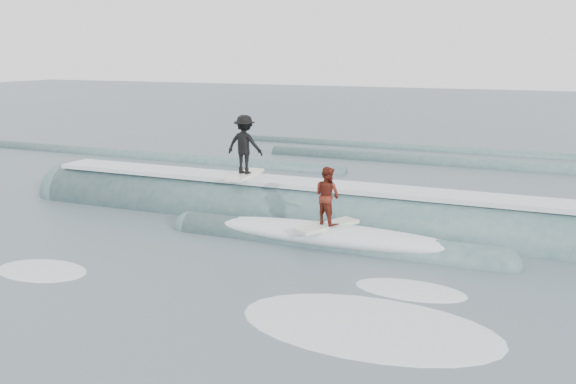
% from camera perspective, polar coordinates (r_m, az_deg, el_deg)
% --- Properties ---
extents(ground, '(160.00, 160.00, 0.00)m').
position_cam_1_polar(ground, '(15.05, -7.90, -8.00)').
color(ground, '#3A4A55').
rests_on(ground, ground).
extents(breaking_wave, '(20.69, 3.96, 2.35)m').
position_cam_1_polar(breaking_wave, '(19.93, 1.43, -2.61)').
color(breaking_wave, '#345459').
rests_on(breaking_wave, ground).
extents(surfer_black, '(1.22, 2.04, 1.98)m').
position_cam_1_polar(surfer_black, '(20.63, -3.87, 4.07)').
color(surfer_black, silver).
rests_on(surfer_black, ground).
extents(surfer_red, '(1.38, 2.04, 1.69)m').
position_cam_1_polar(surfer_red, '(17.39, 3.51, -0.67)').
color(surfer_red, silver).
rests_on(surfer_red, ground).
extents(whitewater, '(13.01, 6.98, 0.10)m').
position_cam_1_polar(whitewater, '(12.71, 2.10, -11.85)').
color(whitewater, white).
rests_on(whitewater, ground).
extents(far_swells, '(38.82, 8.65, 0.80)m').
position_cam_1_polar(far_swells, '(31.51, 5.90, 2.86)').
color(far_swells, '#345459').
rests_on(far_swells, ground).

